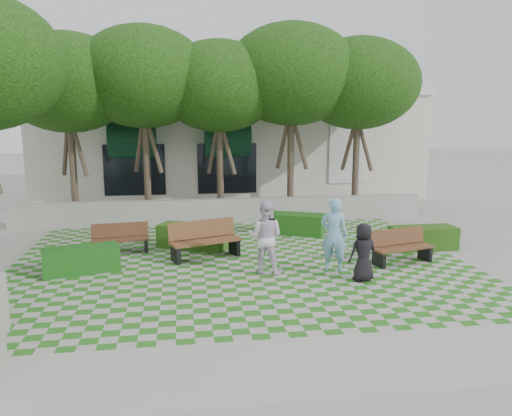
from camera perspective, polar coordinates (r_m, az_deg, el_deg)
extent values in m
plane|color=gray|center=(12.48, -1.27, -7.64)|extent=(90.00, 90.00, 0.00)
plane|color=#2B721E|center=(13.43, -1.81, -6.30)|extent=(12.00, 12.00, 0.00)
cube|color=#9E9B93|center=(8.19, 3.09, -17.72)|extent=(16.00, 2.00, 0.01)
cube|color=#9E9B93|center=(18.36, -3.71, -0.34)|extent=(15.00, 0.36, 0.90)
cube|color=#54311C|center=(13.86, 16.44, -4.38)|extent=(1.80, 0.95, 0.06)
cube|color=#54311C|center=(13.98, 15.85, -3.13)|extent=(1.69, 0.56, 0.43)
cube|color=black|center=(13.45, 13.87, -5.67)|extent=(0.21, 0.49, 0.42)
cube|color=black|center=(14.41, 18.75, -4.86)|extent=(0.21, 0.49, 0.42)
cube|color=brown|center=(13.80, -5.77, -3.80)|extent=(2.05, 1.23, 0.07)
cube|color=brown|center=(13.99, -6.23, -2.38)|extent=(1.89, 0.80, 0.49)
cube|color=black|center=(13.57, -9.16, -5.22)|extent=(0.29, 0.55, 0.48)
cube|color=black|center=(14.21, -2.49, -4.38)|extent=(0.29, 0.55, 0.48)
cube|color=#522D1C|center=(14.82, -15.24, -3.49)|extent=(1.65, 0.69, 0.05)
cube|color=#522D1C|center=(14.99, -15.30, -2.39)|extent=(1.60, 0.31, 0.40)
cube|color=black|center=(14.88, -17.95, -4.39)|extent=(0.14, 0.45, 0.39)
cube|color=black|center=(14.88, -12.46, -4.12)|extent=(0.14, 0.45, 0.39)
cube|color=#204712|center=(15.57, 18.56, -3.26)|extent=(1.91, 0.78, 0.67)
cube|color=#194B14|center=(16.67, 4.31, -1.82)|extent=(2.11, 1.53, 0.69)
cube|color=#234D14|center=(14.99, -7.28, -3.24)|extent=(2.15, 1.56, 0.70)
cube|color=#164D14|center=(13.35, -19.35, -5.60)|extent=(1.96, 1.20, 0.64)
imported|color=#7BB4E0|center=(12.73, 8.91, -3.02)|extent=(0.80, 0.68, 1.87)
imported|color=black|center=(12.11, 12.16, -4.99)|extent=(0.74, 0.54, 1.40)
imported|color=silver|center=(12.38, 1.07, -3.32)|extent=(1.10, 0.99, 1.85)
cylinder|color=#47382B|center=(19.89, -20.14, 3.87)|extent=(0.26, 0.26, 3.64)
ellipsoid|color=#1E4C11|center=(19.82, -20.74, 13.24)|extent=(4.80, 4.80, 3.60)
cylinder|color=#47382B|center=(19.52, -12.36, 4.40)|extent=(0.26, 0.26, 3.81)
ellipsoid|color=#1E4C11|center=(19.47, -12.75, 14.40)|extent=(5.00, 5.00, 3.75)
cylinder|color=#47382B|center=(19.54, -4.10, 4.29)|extent=(0.26, 0.26, 3.58)
ellipsoid|color=#1E4C11|center=(19.46, -4.23, 13.70)|extent=(4.60, 4.60, 3.45)
cylinder|color=#47382B|center=(19.93, 3.97, 4.90)|extent=(0.26, 0.26, 3.92)
ellipsoid|color=#1E4C11|center=(19.91, 4.10, 14.98)|extent=(5.20, 5.20, 3.90)
cylinder|color=#47382B|center=(20.69, 11.31, 4.61)|extent=(0.26, 0.26, 3.70)
ellipsoid|color=#1E4C11|center=(20.63, 11.65, 13.77)|extent=(4.80, 4.80, 3.60)
cube|color=beige|center=(26.13, -3.05, 7.40)|extent=(18.00, 8.00, 5.00)
cube|color=white|center=(22.14, -2.10, 13.34)|extent=(18.00, 0.30, 0.30)
cube|color=black|center=(23.25, 10.36, 6.14)|extent=(1.40, 0.10, 2.40)
cylinder|color=#0F3720|center=(22.06, -13.86, 7.86)|extent=(3.00, 1.80, 1.80)
cube|color=black|center=(22.16, -13.71, 4.25)|extent=(2.60, 0.08, 2.20)
cylinder|color=#0F3720|center=(22.06, -3.36, 8.14)|extent=(3.00, 1.80, 1.80)
cube|color=black|center=(22.16, -3.32, 4.53)|extent=(2.60, 0.08, 2.20)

